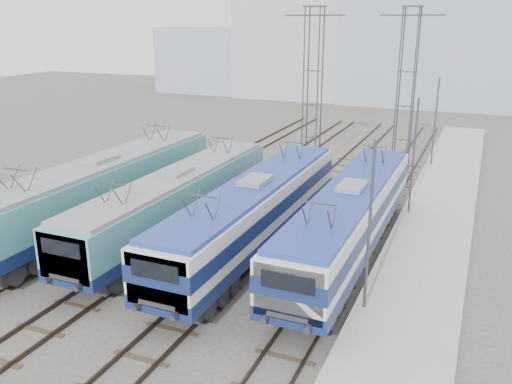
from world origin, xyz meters
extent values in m
plane|color=#514C47|center=(0.00, 0.00, 0.00)|extent=(160.00, 160.00, 0.00)
cube|color=#9E9E99|center=(10.20, 8.00, 0.15)|extent=(4.00, 70.00, 0.30)
cube|color=#12214F|center=(-6.75, 5.60, 1.43)|extent=(2.98, 18.81, 0.63)
cube|color=teal|center=(-6.75, 5.60, 2.69)|extent=(2.93, 18.81, 1.88)
cube|color=gray|center=(-6.75, 5.60, 3.73)|extent=(2.69, 18.05, 0.21)
cube|color=#262628|center=(-6.75, -0.67, 0.65)|extent=(2.19, 3.76, 0.71)
cube|color=#262628|center=(-6.75, 11.87, 0.65)|extent=(2.19, 3.76, 0.71)
cube|color=#12214F|center=(-2.25, 6.09, 1.32)|extent=(2.71, 17.12, 0.57)
cube|color=teal|center=(-2.25, 6.09, 2.46)|extent=(2.66, 17.12, 1.71)
cube|color=teal|center=(-2.25, -2.14, 2.29)|extent=(2.45, 0.67, 1.94)
cube|color=gray|center=(-2.25, 6.09, 3.41)|extent=(2.45, 16.44, 0.19)
cube|color=#262628|center=(-2.25, 0.38, 0.61)|extent=(2.00, 3.42, 0.64)
cube|color=#262628|center=(-2.25, 11.79, 0.61)|extent=(2.00, 3.42, 0.64)
cube|color=#12214F|center=(2.25, 5.93, 1.35)|extent=(2.79, 17.61, 0.59)
cube|color=silver|center=(2.25, 5.93, 2.53)|extent=(2.74, 17.61, 1.76)
cube|color=#12214F|center=(2.25, 5.93, 2.48)|extent=(2.78, 17.63, 0.68)
cube|color=silver|center=(2.25, -2.53, 2.35)|extent=(2.52, 0.68, 2.00)
cube|color=navy|center=(2.25, 5.93, 3.51)|extent=(2.52, 16.90, 0.20)
cube|color=#262628|center=(2.25, 0.06, 0.62)|extent=(2.05, 3.52, 0.66)
cube|color=#262628|center=(2.25, 11.80, 0.62)|extent=(2.05, 3.52, 0.66)
cube|color=#12214F|center=(6.75, 6.92, 1.35)|extent=(2.77, 17.48, 0.58)
cube|color=silver|center=(6.75, 6.92, 2.51)|extent=(2.72, 17.48, 1.75)
cube|color=#12214F|center=(6.75, 6.92, 2.46)|extent=(2.76, 17.50, 0.68)
cube|color=silver|center=(6.75, -1.48, 2.34)|extent=(2.50, 0.68, 1.98)
cube|color=navy|center=(6.75, 6.92, 3.48)|extent=(2.50, 16.78, 0.19)
cube|color=#262628|center=(6.75, 1.09, 0.62)|extent=(2.04, 3.50, 0.66)
cube|color=#262628|center=(6.75, 12.75, 0.62)|extent=(2.04, 3.50, 0.66)
cylinder|color=#3F4247|center=(-0.55, 21.45, 6.00)|extent=(0.10, 0.10, 12.00)
cylinder|color=#3F4247|center=(0.55, 21.45, 6.00)|extent=(0.10, 0.10, 12.00)
cylinder|color=#3F4247|center=(-0.55, 22.55, 6.00)|extent=(0.10, 0.10, 12.00)
cylinder|color=#3F4247|center=(0.55, 22.55, 6.00)|extent=(0.10, 0.10, 12.00)
cube|color=#3F4247|center=(0.00, 22.00, 11.40)|extent=(4.50, 0.12, 0.12)
cylinder|color=#3F4247|center=(5.95, 23.45, 6.00)|extent=(0.10, 0.10, 12.00)
cylinder|color=#3F4247|center=(7.05, 23.45, 6.00)|extent=(0.10, 0.10, 12.00)
cylinder|color=#3F4247|center=(5.95, 24.55, 6.00)|extent=(0.10, 0.10, 12.00)
cylinder|color=#3F4247|center=(7.05, 24.55, 6.00)|extent=(0.10, 0.10, 12.00)
cube|color=#3F4247|center=(6.50, 24.00, 11.40)|extent=(4.50, 0.12, 0.12)
cylinder|color=#3F4247|center=(8.60, 2.00, 3.50)|extent=(0.12, 0.12, 7.00)
cylinder|color=#3F4247|center=(8.60, 14.00, 3.50)|extent=(0.12, 0.12, 7.00)
cylinder|color=#3F4247|center=(8.60, 26.00, 3.50)|extent=(0.12, 0.12, 7.00)
cube|color=#A6ADB9|center=(-14.00, 62.00, 7.00)|extent=(18.00, 12.00, 14.00)
cube|color=#939FB3|center=(4.00, 62.00, 9.00)|extent=(22.00, 14.00, 18.00)
cube|color=#939FB3|center=(-30.00, 62.00, 5.00)|extent=(14.00, 10.00, 10.00)
camera|label=1|loc=(12.13, -17.08, 11.08)|focal=38.00mm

